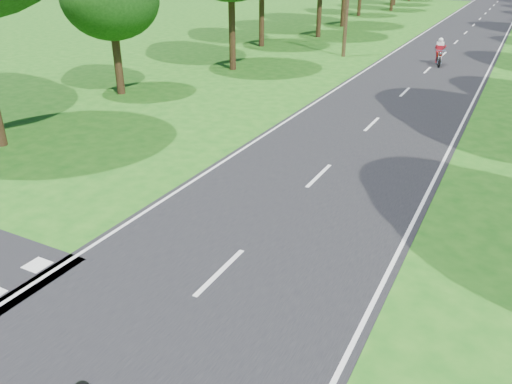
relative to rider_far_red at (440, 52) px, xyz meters
The scene contains 4 objects.
ground 27.97m from the rider_far_red, 90.55° to the right, with size 160.00×160.00×0.00m, color #1B5A14.
main_road 22.07m from the rider_far_red, 90.70° to the left, with size 7.00×140.00×0.02m, color black.
road_markings 20.20m from the rider_far_red, 91.16° to the left, with size 7.40×140.00×0.01m.
rider_far_red is the anchor object (origin of this frame).
Camera 1 is at (4.98, -5.75, 6.37)m, focal length 35.00 mm.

